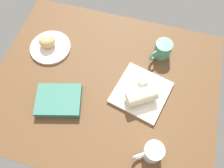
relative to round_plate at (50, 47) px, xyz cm
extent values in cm
cube|color=brown|center=(33.74, -12.78, -2.70)|extent=(110.00, 90.00, 4.00)
cylinder|color=silver|center=(0.00, 0.00, 0.00)|extent=(21.34, 21.34, 1.40)
ellipsoid|color=#D9B174|center=(-1.44, 1.10, 3.76)|extent=(11.74, 11.74, 6.12)
cube|color=silver|center=(52.05, -12.33, 0.10)|extent=(28.92, 28.92, 1.60)
cylinder|color=silver|center=(51.43, -6.97, 2.21)|extent=(5.19, 5.19, 2.62)
cylinder|color=#BD6523|center=(51.43, -6.97, 3.22)|extent=(4.25, 4.25, 0.40)
cylinder|color=beige|center=(52.54, -16.62, 4.38)|extent=(15.37, 13.39, 6.96)
cube|color=#387260|center=(15.82, -27.43, 1.09)|extent=(24.00, 20.54, 3.59)
cylinder|color=white|center=(62.30, -39.37, 3.97)|extent=(8.10, 8.10, 9.33)
cylinder|color=#A76F39|center=(62.30, -39.37, 8.03)|extent=(6.64, 6.64, 0.40)
torus|color=white|center=(57.54, -42.30, 3.97)|extent=(6.42, 4.59, 6.80)
cylinder|color=#4C8C6B|center=(57.55, 11.95, 3.81)|extent=(8.58, 8.58, 9.03)
cylinder|color=#A76B49|center=(57.55, 11.95, 7.73)|extent=(7.04, 7.04, 0.40)
torus|color=#4C8C6B|center=(54.04, 7.36, 3.81)|extent=(4.97, 5.99, 6.62)
camera|label=1|loc=(50.45, -59.06, 98.05)|focal=35.98mm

